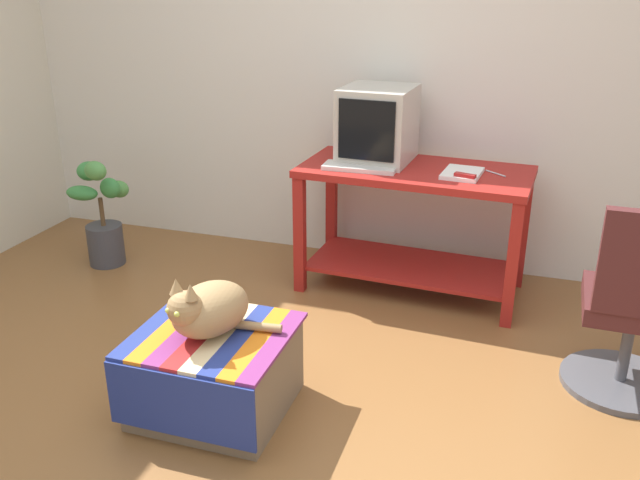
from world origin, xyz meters
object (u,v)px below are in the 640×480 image
Objects in this scene: cat at (208,309)px; stapler at (465,177)px; keyboard at (360,167)px; ottoman_with_blanket at (214,371)px; office_chair at (635,315)px; desk at (413,209)px; potted_plant at (102,219)px; book at (462,173)px; tv_monitor at (378,125)px.

cat is 1.55m from stapler.
ottoman_with_blanket is (-0.27, -1.30, -0.56)m from keyboard.
cat is at bearing 22.93° from office_chair.
ottoman_with_blanket is 0.29m from cat.
potted_plant is (-1.89, -0.25, -0.19)m from desk.
keyboard is 1.44m from ottoman_with_blanket.
book reaches higher than potted_plant.
office_chair is at bearing -34.88° from book.
book is at bearing 5.03° from potted_plant.
office_chair reaches higher than desk.
ottoman_with_blanket is at bearing 24.83° from cat.
book is at bearing 59.12° from ottoman_with_blanket.
cat is 4.18× the size of stapler.
book is 2.21m from potted_plant.
book reaches higher than desk.
keyboard is at bearing -23.56° from office_chair.
tv_monitor is at bearing 78.36° from stapler.
book is 2.31× the size of stapler.
office_chair reaches higher than stapler.
stapler is (0.29, -0.16, 0.25)m from desk.
office_chair is at bearing -9.61° from potted_plant.
stapler is at bearing 56.29° from ottoman_with_blanket.
book is at bearing -38.57° from office_chair.
cat is 1.80m from office_chair.
book is at bearing -13.66° from tv_monitor.
keyboard is 1.56m from office_chair.
desk is 2.05× the size of ottoman_with_blanket.
office_chair is (1.38, -0.64, -0.35)m from keyboard.
keyboard is 0.45× the size of office_chair.
potted_plant is at bearing -8.49° from office_chair.
cat is (-0.28, -1.30, -0.26)m from keyboard.
tv_monitor reaches higher than potted_plant.
ottoman_with_blanket is (-0.81, -1.36, -0.56)m from book.
cat is 1.78m from potted_plant.
office_chair is at bearing -26.53° from keyboard.
keyboard reaches higher than cat.
keyboard is 0.64× the size of ottoman_with_blanket.
keyboard is 1.67m from potted_plant.
book is 0.11m from stapler.
book is 0.55× the size of cat.
book is (0.54, 0.06, -0.00)m from keyboard.
desk is 1.56m from ottoman_with_blanket.
office_chair is at bearing 21.92° from ottoman_with_blanket.
office_chair is (1.66, 0.67, -0.09)m from cat.
keyboard is at bearing -154.12° from desk.
keyboard is 0.57m from stapler.
keyboard reaches higher than ottoman_with_blanket.
ottoman_with_blanket is at bearing 160.22° from stapler.
desk is at bearing 20.92° from keyboard.
desk is at bearing 74.59° from stapler.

